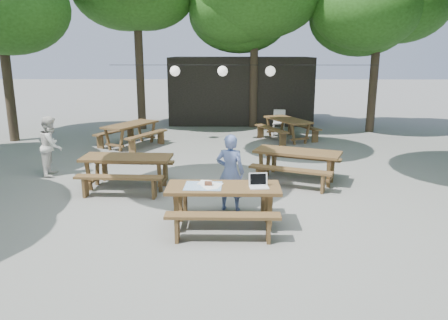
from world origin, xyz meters
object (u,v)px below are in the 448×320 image
at_px(second_person, 51,146).
at_px(plastic_chair, 279,127).
at_px(picnic_table_nw, 127,172).
at_px(main_picnic_table, 223,206).
at_px(woman, 230,173).

distance_m(second_person, plastic_chair, 8.52).
relative_size(picnic_table_nw, second_person, 1.36).
xyz_separation_m(picnic_table_nw, plastic_chair, (4.16, 6.80, -0.13)).
height_order(main_picnic_table, second_person, second_person).
relative_size(main_picnic_table, plastic_chair, 2.22).
xyz_separation_m(main_picnic_table, second_person, (-4.38, 3.30, 0.36)).
bearing_deg(woman, plastic_chair, -91.96).
relative_size(woman, plastic_chair, 1.69).
bearing_deg(second_person, woman, -126.59).
xyz_separation_m(woman, second_person, (-4.50, 2.46, -0.02)).
xyz_separation_m(picnic_table_nw, second_person, (-2.15, 1.10, 0.36)).
distance_m(main_picnic_table, woman, 0.93).
height_order(picnic_table_nw, second_person, second_person).
xyz_separation_m(picnic_table_nw, woman, (2.34, -1.36, 0.37)).
height_order(picnic_table_nw, woman, woman).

